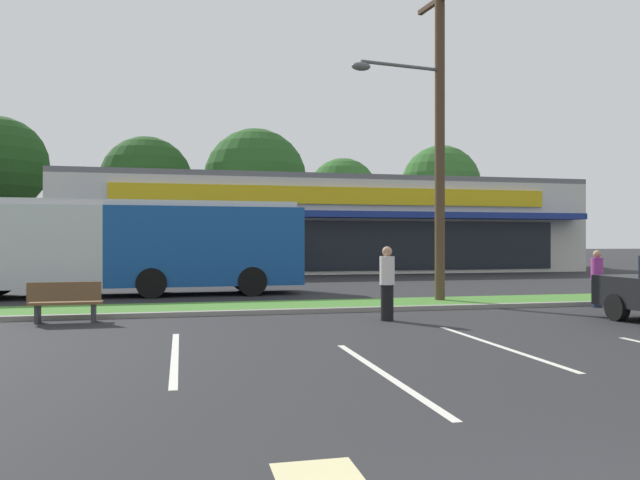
# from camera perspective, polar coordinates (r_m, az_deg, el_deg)

# --- Properties ---
(grass_median) EXTENTS (56.00, 2.20, 0.12)m
(grass_median) POSITION_cam_1_polar(r_m,az_deg,el_deg) (17.28, -2.79, -6.16)
(grass_median) COLOR #427A2D
(grass_median) RESTS_ON ground_plane
(curb_lip) EXTENTS (56.00, 0.24, 0.12)m
(curb_lip) POSITION_cam_1_polar(r_m,az_deg,el_deg) (16.08, -2.03, -6.62)
(curb_lip) COLOR gray
(curb_lip) RESTS_ON ground_plane
(parking_stripe_0) EXTENTS (0.12, 4.80, 0.01)m
(parking_stripe_0) POSITION_cam_1_polar(r_m,az_deg,el_deg) (10.54, -13.34, -10.41)
(parking_stripe_0) COLOR silver
(parking_stripe_0) RESTS_ON ground_plane
(parking_stripe_1) EXTENTS (0.12, 4.80, 0.01)m
(parking_stripe_1) POSITION_cam_1_polar(r_m,az_deg,el_deg) (8.98, 5.93, -12.23)
(parking_stripe_1) COLOR silver
(parking_stripe_1) RESTS_ON ground_plane
(parking_stripe_2) EXTENTS (0.12, 4.80, 0.01)m
(parking_stripe_2) POSITION_cam_1_polar(r_m,az_deg,el_deg) (11.67, 16.17, -9.40)
(parking_stripe_2) COLOR silver
(parking_stripe_2) RESTS_ON ground_plane
(storefront_building) EXTENTS (31.00, 12.83, 5.66)m
(storefront_building) POSITION_cam_1_polar(r_m,az_deg,el_deg) (39.65, -0.06, 1.30)
(storefront_building) COLOR beige
(storefront_building) RESTS_ON ground_plane
(tree_mid_left) EXTENTS (6.59, 6.59, 9.37)m
(tree_mid_left) POSITION_cam_1_polar(r_m,az_deg,el_deg) (45.95, -15.83, 5.15)
(tree_mid_left) COLOR #473323
(tree_mid_left) RESTS_ON ground_plane
(tree_mid) EXTENTS (7.61, 7.61, 10.22)m
(tree_mid) POSITION_cam_1_polar(r_m,az_deg,el_deg) (46.12, -6.02, 5.56)
(tree_mid) COLOR #473323
(tree_mid) RESTS_ON ground_plane
(tree_mid_right) EXTENTS (5.81, 5.81, 8.69)m
(tree_mid_right) POSITION_cam_1_polar(r_m,az_deg,el_deg) (50.66, 2.14, 4.33)
(tree_mid_right) COLOR #473323
(tree_mid_right) RESTS_ON ground_plane
(tree_right) EXTENTS (6.45, 6.45, 9.74)m
(tree_right) POSITION_cam_1_polar(r_m,az_deg,el_deg) (51.69, 11.16, 5.06)
(tree_right) COLOR #473323
(tree_right) RESTS_ON ground_plane
(utility_pole) EXTENTS (3.09, 2.40, 9.77)m
(utility_pole) POSITION_cam_1_polar(r_m,az_deg,el_deg) (19.00, 10.69, 10.05)
(utility_pole) COLOR #4C3826
(utility_pole) RESTS_ON ground_plane
(city_bus) EXTENTS (12.21, 2.89, 3.25)m
(city_bus) POSITION_cam_1_polar(r_m,az_deg,el_deg) (22.11, -17.70, -0.39)
(city_bus) COLOR #144793
(city_bus) RESTS_ON ground_plane
(bus_stop_bench) EXTENTS (1.60, 0.45, 0.95)m
(bus_stop_bench) POSITION_cam_1_polar(r_m,az_deg,el_deg) (15.38, -22.59, -5.25)
(bus_stop_bench) COLOR brown
(bus_stop_bench) RESTS_ON ground_plane
(car_1) EXTENTS (4.35, 2.02, 1.48)m
(car_1) POSITION_cam_1_polar(r_m,az_deg,el_deg) (28.47, -20.52, -2.34)
(car_1) COLOR black
(car_1) RESTS_ON ground_plane
(pedestrian_near_bench) EXTENTS (0.35, 0.35, 1.76)m
(pedestrian_near_bench) POSITION_cam_1_polar(r_m,az_deg,el_deg) (14.64, 6.26, -4.02)
(pedestrian_near_bench) COLOR black
(pedestrian_near_bench) RESTS_ON ground_plane
(pedestrian_by_pole) EXTENTS (0.33, 0.33, 1.62)m
(pedestrian_by_pole) POSITION_cam_1_polar(r_m,az_deg,el_deg) (19.16, 24.35, -3.29)
(pedestrian_by_pole) COLOR #1E2338
(pedestrian_by_pole) RESTS_ON ground_plane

